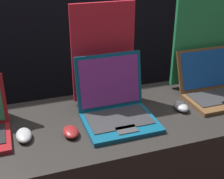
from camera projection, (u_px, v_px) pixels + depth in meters
The scene contains 7 objects.
mouse_front at pixel (24, 135), 1.32m from camera, with size 0.07×0.11×0.04m.
laptop_middle at pixel (116, 106), 1.45m from camera, with size 0.33×0.32×0.28m.
mouse_middle at pixel (71, 132), 1.34m from camera, with size 0.07×0.10×0.03m.
promo_stand_middle at pixel (103, 57), 1.53m from camera, with size 0.32×0.07×0.51m.
laptop_back at pixel (219, 87), 1.66m from camera, with size 0.39×0.32×0.23m.
mouse_back at pixel (181, 107), 1.54m from camera, with size 0.06×0.10×0.04m.
promo_stand_back at pixel (205, 42), 1.72m from camera, with size 0.39×0.07×0.53m.
Camera 1 is at (-0.42, -0.91, 1.67)m, focal length 50.00 mm.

